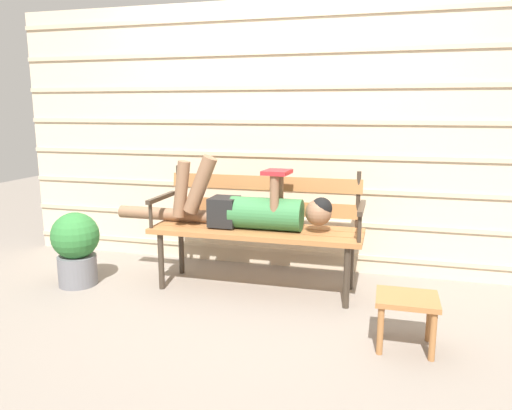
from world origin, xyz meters
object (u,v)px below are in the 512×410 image
reclining_person (247,208)px  potted_plant (76,246)px  footstool (407,307)px  park_bench (258,222)px

reclining_person → potted_plant: 1.36m
reclining_person → footstool: 1.37m
park_bench → footstool: (1.07, -0.74, -0.27)m
park_bench → potted_plant: bearing=-165.8°
reclining_person → potted_plant: (-1.30, -0.28, -0.31)m
park_bench → potted_plant: 1.42m
park_bench → reclining_person: bearing=-134.1°
footstool → potted_plant: potted_plant is taller
potted_plant → footstool: bearing=-9.2°
park_bench → reclining_person: size_ratio=0.92×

